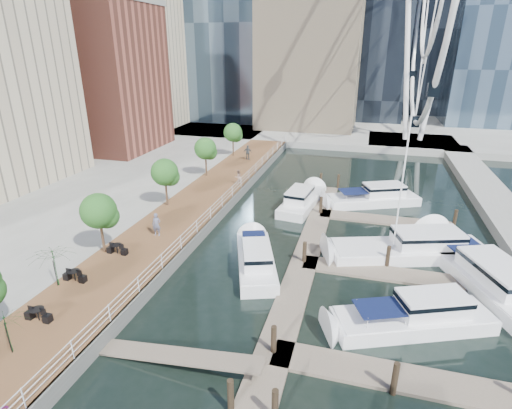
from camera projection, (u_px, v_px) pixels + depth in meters
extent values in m
plane|color=black|center=(232.00, 322.00, 23.74)|extent=(520.00, 520.00, 0.00)
cube|color=brown|center=(195.00, 208.00, 39.27)|extent=(6.00, 60.00, 1.00)
cube|color=#595954|center=(223.00, 211.00, 38.52)|extent=(0.25, 60.00, 1.00)
cube|color=gray|center=(346.00, 103.00, 115.05)|extent=(200.00, 114.00, 1.00)
cube|color=gray|center=(510.00, 221.00, 36.47)|extent=(4.00, 60.00, 1.00)
cube|color=gray|center=(412.00, 143.00, 66.68)|extent=(14.00, 12.00, 1.00)
cube|color=#6D6051|center=(308.00, 250.00, 31.92)|extent=(2.00, 32.00, 0.20)
cube|color=#6D6051|center=(392.00, 376.00, 19.65)|extent=(12.00, 2.00, 0.20)
cube|color=#6D6051|center=(387.00, 274.00, 28.62)|extent=(12.00, 2.00, 0.20)
cube|color=#6D6051|center=(384.00, 220.00, 37.59)|extent=(12.00, 2.00, 0.20)
cube|color=brown|center=(110.00, 80.00, 57.77)|extent=(12.00, 14.00, 20.00)
cube|color=#BCAD8E|center=(131.00, 50.00, 72.18)|extent=(14.00, 16.00, 28.00)
cylinder|color=white|center=(407.00, 57.00, 62.40)|extent=(0.80, 0.80, 26.00)
cylinder|color=white|center=(442.00, 57.00, 61.15)|extent=(0.80, 0.80, 26.00)
cylinder|color=#3F2B1C|center=(103.00, 237.00, 29.39)|extent=(0.20, 0.20, 2.40)
sphere|color=#265B1E|center=(99.00, 211.00, 28.63)|extent=(2.60, 2.60, 2.60)
cylinder|color=#3F2B1C|center=(166.00, 193.00, 38.36)|extent=(0.20, 0.20, 2.40)
sphere|color=#265B1E|center=(165.00, 172.00, 37.60)|extent=(2.60, 2.60, 2.60)
cylinder|color=#3F2B1C|center=(206.00, 166.00, 47.33)|extent=(0.20, 0.20, 2.40)
sphere|color=#265B1E|center=(205.00, 148.00, 46.57)|extent=(2.60, 2.60, 2.60)
cylinder|color=#3F2B1C|center=(233.00, 147.00, 56.30)|extent=(0.20, 0.20, 2.40)
sphere|color=#265B1E|center=(233.00, 132.00, 55.54)|extent=(2.60, 2.60, 2.60)
imported|color=#555971|center=(156.00, 224.00, 32.14)|extent=(0.74, 0.54, 1.90)
imported|color=gray|center=(238.00, 177.00, 44.50)|extent=(0.97, 1.01, 1.64)
imported|color=#343B41|center=(248.00, 152.00, 54.33)|extent=(1.18, 0.54, 1.98)
imported|color=#0F3913|center=(7.00, 335.00, 19.53)|extent=(3.08, 3.11, 2.19)
imported|color=#0E330E|center=(54.00, 268.00, 25.08)|extent=(3.54, 3.57, 2.60)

